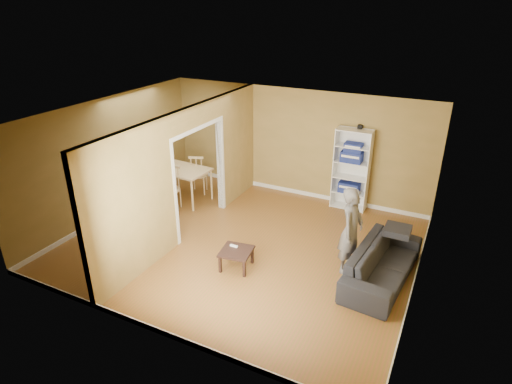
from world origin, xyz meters
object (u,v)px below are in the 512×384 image
bookshelf (352,169)px  chair_far (198,173)px  sofa (383,259)px  dining_table (182,172)px  person (352,224)px  chair_left (157,175)px  coffee_table (236,253)px  chair_near (170,188)px

bookshelf → chair_far: bookshelf is taller
sofa → dining_table: bearing=82.7°
person → chair_left: bearing=83.5°
chair_left → chair_far: 1.01m
coffee_table → sofa: bearing=18.7°
chair_near → chair_far: (0.07, 1.07, -0.00)m
person → chair_near: 4.39m
coffee_table → chair_far: bearing=134.3°
person → chair_left: size_ratio=1.84×
sofa → person: bearing=93.3°
person → bookshelf: (-0.67, 2.52, 0.00)m
bookshelf → chair_near: size_ratio=1.84×
coffee_table → chair_far: (-2.44, 2.50, 0.20)m
chair_near → sofa: bearing=-6.6°
dining_table → chair_far: (0.10, 0.54, -0.21)m
dining_table → chair_left: (-0.75, -0.00, -0.21)m
coffee_table → chair_left: (-3.29, 1.95, 0.20)m
person → coffee_table: person is taller
dining_table → chair_far: bearing=79.2°
coffee_table → chair_left: bearing=149.3°
coffee_table → dining_table: (-2.54, 1.96, 0.41)m
dining_table → person: bearing=-14.4°
sofa → chair_left: 5.82m
chair_left → chair_far: bearing=108.0°
bookshelf → chair_far: (-3.59, -0.86, -0.43)m
dining_table → chair_left: size_ratio=1.25×
person → chair_far: size_ratio=1.85×
dining_table → chair_near: bearing=-86.7°
chair_left → person: bearing=63.1°
sofa → chair_far: (-4.86, 1.68, 0.10)m
person → coffee_table: bearing=120.7°
bookshelf → chair_left: 4.68m
bookshelf → chair_near: 4.16m
chair_left → chair_near: bearing=41.5°
person → dining_table: (-4.36, 1.12, -0.22)m
dining_table → chair_left: 0.78m
sofa → chair_far: bearing=76.5°
sofa → dining_table: size_ratio=1.69×
chair_left → coffee_table: bearing=44.7°
chair_near → coffee_table: bearing=-29.1°
dining_table → chair_far: chair_far is taller
bookshelf → sofa: bearing=-63.5°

